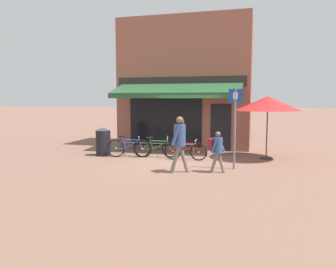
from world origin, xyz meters
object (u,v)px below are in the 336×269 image
Objects in this scene: bicycle_blue at (129,148)px; litter_bin at (103,141)px; pedestrian_adult at (180,138)px; pedestrian_child at (217,147)px; bicycle_green at (157,148)px; bicycle_red at (185,151)px; parking_sign at (235,120)px; cafe_parasol at (268,104)px.

bicycle_blue is 1.49× the size of litter_bin.
pedestrian_adult is 1.36× the size of pedestrian_child.
pedestrian_child reaches higher than bicycle_green.
bicycle_red is 0.93× the size of pedestrian_adult.
bicycle_blue is 3.49m from pedestrian_adult.
pedestrian_child is at bearing -54.68° from bicycle_red.
litter_bin reaches higher than bicycle_blue.
litter_bin is (-3.75, 2.27, -0.51)m from pedestrian_adult.
parking_sign is (0.49, 0.67, 0.83)m from pedestrian_child.
parking_sign reaches higher than bicycle_green.
bicycle_green is 3.64m from parking_sign.
cafe_parasol reaches higher than bicycle_blue.
pedestrian_child is at bearing 9.52° from pedestrian_adult.
pedestrian_child is 1.14× the size of litter_bin.
cafe_parasol is at bearing 18.51° from bicycle_red.
bicycle_red is at bearing -16.42° from bicycle_blue.
cafe_parasol is (4.18, 0.87, 1.77)m from bicycle_green.
parking_sign is (4.22, -1.24, 1.26)m from bicycle_blue.
pedestrian_child reaches higher than litter_bin.
pedestrian_child is at bearing -118.08° from cafe_parasol.
bicycle_green is 1.51× the size of litter_bin.
parking_sign is (1.62, 0.97, 0.55)m from pedestrian_adult.
cafe_parasol is (2.70, 3.24, 1.05)m from pedestrian_adult.
pedestrian_adult is 1.96m from parking_sign.
bicycle_green is 3.37m from pedestrian_child.
pedestrian_adult is 4.41m from litter_bin.
bicycle_green is (1.12, 0.17, -0.01)m from bicycle_blue.
bicycle_blue is 1.31× the size of pedestrian_child.
cafe_parasol is (2.97, 1.11, 1.78)m from bicycle_red.
parking_sign reaches higher than cafe_parasol.
bicycle_green is 0.98× the size of pedestrian_adult.
bicycle_green reaches higher than bicycle_red.
bicycle_blue reaches higher than bicycle_red.
pedestrian_adult is at bearing -84.66° from bicycle_red.
pedestrian_adult is at bearing -149.18° from parking_sign.
cafe_parasol is at bearing 8.61° from litter_bin.
pedestrian_child is 3.59m from cafe_parasol.
pedestrian_adult is (0.27, -2.14, 0.73)m from bicycle_red.
pedestrian_adult reaches higher than pedestrian_child.
bicycle_green is 1.32× the size of pedestrian_child.
parking_sign is (5.37, -1.30, 1.06)m from litter_bin.
pedestrian_adult is (2.60, -2.21, 0.71)m from bicycle_blue.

